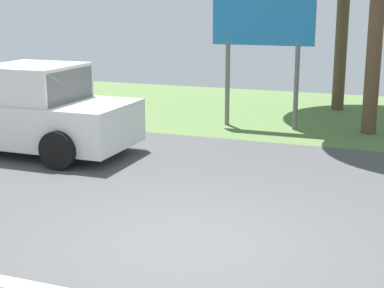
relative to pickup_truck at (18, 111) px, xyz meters
name	(u,v)px	position (x,y,z in m)	size (l,w,h in m)	color
ground_plane	(247,183)	(5.27, -0.47, -0.92)	(40.00, 22.00, 0.20)	#4C4C4F
pickup_truck	(18,111)	(0.00, 0.00, 0.00)	(5.20, 2.28, 1.88)	silver
roadside_billboard	(263,27)	(4.35, 4.19, 1.68)	(2.60, 0.12, 3.50)	slate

